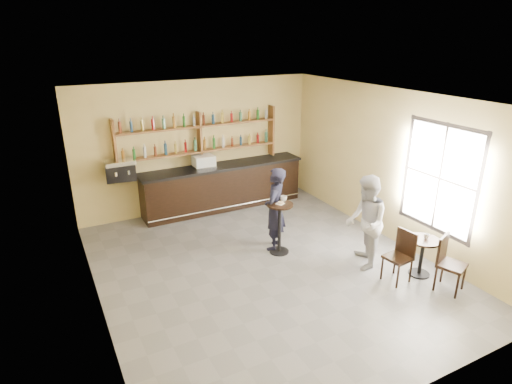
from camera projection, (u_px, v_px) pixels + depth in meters
name	position (u px, v px, depth m)	size (l,w,h in m)	color
floor	(266.00, 268.00, 8.20)	(7.00, 7.00, 0.00)	slate
ceiling	(268.00, 99.00, 7.07)	(7.00, 7.00, 0.00)	white
wall_back	(198.00, 146.00, 10.54)	(7.00, 7.00, 0.00)	#D1BB77
wall_front	(419.00, 286.00, 4.73)	(7.00, 7.00, 0.00)	#D1BB77
wall_left	(90.00, 222.00, 6.34)	(7.00, 7.00, 0.00)	#D1BB77
wall_right	(392.00, 166.00, 8.94)	(7.00, 7.00, 0.00)	#D1BB77
window_pane	(440.00, 178.00, 7.90)	(2.00, 2.00, 0.00)	white
window_frame	(439.00, 178.00, 7.90)	(0.04, 1.70, 2.10)	black
shelf_unit	(200.00, 139.00, 10.36)	(4.00, 0.26, 1.40)	brown
liquor_bottles	(199.00, 132.00, 10.30)	(3.68, 0.10, 1.00)	#8C5919
bar_counter	(223.00, 186.00, 10.82)	(4.19, 0.82, 1.13)	black
espresso_machine	(121.00, 170.00, 9.48)	(0.64, 0.41, 0.46)	black
pastry_case	(204.00, 162.00, 10.36)	(0.52, 0.41, 0.31)	silver
pedestal_table	(280.00, 228.00, 8.60)	(0.52, 0.52, 1.07)	black
napkin	(280.00, 204.00, 8.41)	(0.15, 0.15, 0.00)	white
donut	(281.00, 203.00, 8.39)	(0.12, 0.12, 0.04)	#C38C47
cup_pedestal	(284.00, 198.00, 8.53)	(0.13, 0.13, 0.11)	white
man_main	(275.00, 209.00, 8.66)	(0.64, 0.42, 1.74)	black
cafe_table	(421.00, 257.00, 7.85)	(0.58, 0.58, 0.73)	black
cup_cafe	(426.00, 236.00, 7.73)	(0.10, 0.10, 0.09)	white
chair_west	(398.00, 257.00, 7.61)	(0.41, 0.41, 0.96)	black
chair_south	(452.00, 265.00, 7.33)	(0.43, 0.43, 0.99)	black
patron_second	(366.00, 222.00, 7.99)	(0.88, 0.68, 1.81)	#ABAAB0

